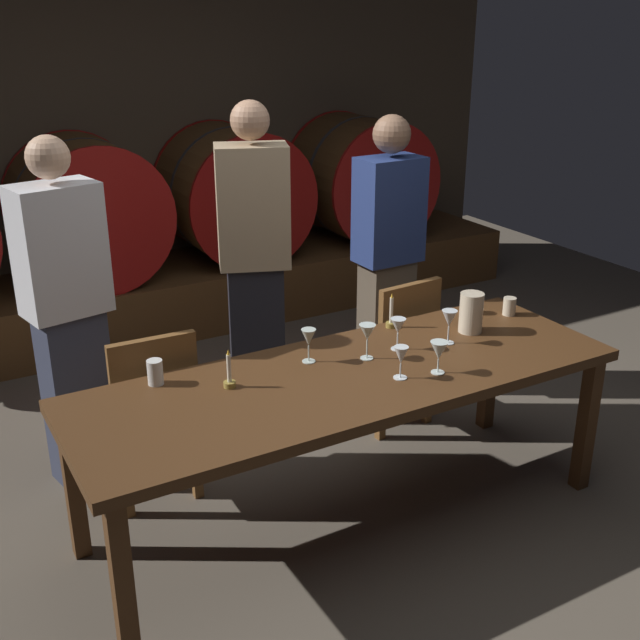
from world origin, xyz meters
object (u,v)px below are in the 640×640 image
Objects in this scene: wine_glass_right at (439,351)px; wine_glass_far_right at (449,319)px; chair_right at (396,345)px; pitcher at (471,313)px; wine_barrel_center_right at (233,194)px; wine_barrel_far_right at (361,178)px; cup_center at (468,305)px; guest_center at (255,264)px; wine_glass_center_right at (398,327)px; candle_left at (229,377)px; wine_barrel_center_left at (87,211)px; cup_right at (509,306)px; chair_left at (151,407)px; cup_left at (155,372)px; wine_glass_center_left at (401,356)px; dining_table at (349,388)px; wine_glass_far_left at (309,339)px; wine_glass_left at (367,333)px; guest_right at (388,253)px; guest_left at (68,314)px; candle_right at (391,318)px.

wine_glass_far_right is at bearing 44.19° from wine_glass_right.
wine_glass_far_right is (-0.12, -0.59, 0.38)m from chair_right.
wine_barrel_center_right is at bearing 91.72° from pitcher.
wine_barrel_far_right is 2.63m from cup_center.
guest_center is 1.04m from wine_glass_center_right.
wine_barrel_center_left is at bearing 87.96° from candle_left.
wine_glass_right is 0.84m from cup_right.
chair_left is 0.43m from cup_left.
wine_glass_center_left is 0.89× the size of wine_glass_far_right.
dining_table is 15.61× the size of wine_glass_far_left.
pitcher is at bearing 8.19° from dining_table.
wine_glass_far_left is at bearing 157.65° from wine_glass_left.
cup_right is (0.39, -0.45, 0.31)m from chair_right.
wine_glass_center_right is 1.75× the size of cup_center.
candle_left is 1.13× the size of wine_glass_center_right.
wine_glass_center_right is at bearing 179.93° from pitcher.
guest_center reaches higher than wine_barrel_center_right.
candle_left is 0.91m from wine_glass_right.
dining_table is at bearing 47.64° from guest_right.
dining_table is 2.79× the size of chair_right.
wine_glass_left is 1.78× the size of cup_right.
dining_table is at bearing 141.29° from chair_left.
wine_glass_far_left is 0.69m from wine_glass_far_right.
guest_center is 11.76× the size of wine_glass_center_right.
wine_barrel_far_right reaches higher than wine_glass_far_left.
chair_left is 0.51× the size of guest_left.
wine_glass_far_right is (-0.10, -2.73, -0.06)m from wine_barrel_center_right.
dining_table is 27.99× the size of cup_center.
wine_barrel_center_left is 2.64m from candle_left.
pitcher reaches higher than wine_glass_right.
cup_left is at bearing 157.30° from dining_table.
guest_right is 19.14× the size of cup_center.
wine_glass_right is (0.34, -0.19, 0.17)m from dining_table.
wine_glass_center_left is 1.34× the size of cup_left.
wine_glass_left is (-1.67, -2.68, -0.06)m from wine_barrel_far_right.
wine_glass_center_left reaches higher than chair_right.
candle_right is (-0.24, -0.29, 0.31)m from chair_right.
chair_right is (1.12, -2.14, -0.44)m from wine_barrel_center_left.
guest_center is 10.86× the size of wine_glass_far_right.
chair_right is at bearing 54.83° from wine_glass_center_right.
wine_glass_left is at bearing 40.24° from chair_right.
chair_right is 0.99m from wine_glass_far_left.
wine_glass_right reaches higher than dining_table.
pitcher is 1.36× the size of wine_glass_right.
wine_glass_center_right is at bearing 18.38° from dining_table.
pitcher is at bearing 34.77° from wine_glass_right.
candle_left is 1.09m from wine_glass_far_right.
guest_left reaches higher than wine_glass_far_right.
wine_glass_far_right is (1.55, -0.93, -0.01)m from guest_left.
wine_glass_center_right is (0.17, 0.26, 0.01)m from wine_glass_center_left.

